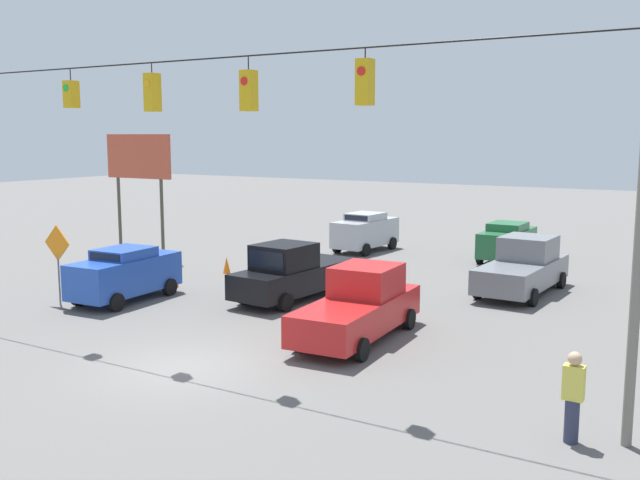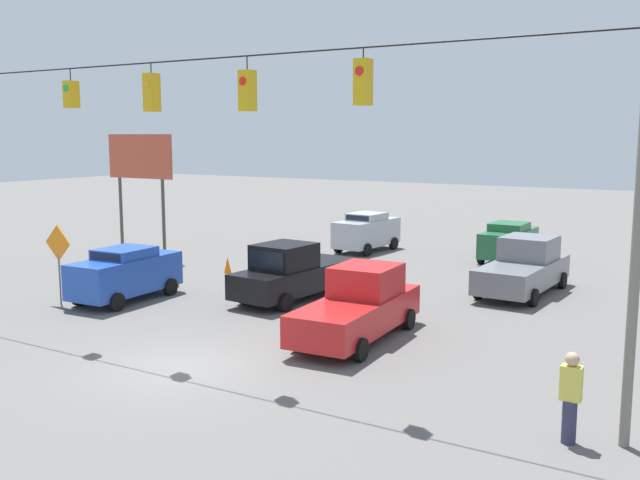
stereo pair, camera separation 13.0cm
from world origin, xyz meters
name	(u,v)px [view 2 (the right image)]	position (x,y,z in m)	size (l,w,h in m)	color
ground_plane	(181,367)	(0.00, 0.00, 0.00)	(140.00, 140.00, 0.00)	#605E5B
overhead_signal_span	(202,156)	(-0.11, -0.92, 5.43)	(21.38, 0.38, 8.42)	slate
sedan_silver_withflow_far	(367,231)	(4.60, -19.15, 1.04)	(2.17, 4.22, 2.00)	#A8AAB2
pickup_truck_red_crossing_near	(359,306)	(-2.67, -4.79, 0.98)	(2.38, 5.63, 2.12)	red
pickup_truck_grey_oncoming_far	(524,268)	(-5.12, -13.50, 0.98)	(2.45, 5.66, 2.12)	slate
pickup_truck_black_withflow_mid	(293,273)	(1.82, -8.05, 0.98)	(2.45, 5.67, 2.12)	black
sedan_blue_parked_shoulder	(125,273)	(6.92, -4.71, 1.01)	(2.17, 4.43, 1.94)	#234CB2
sedan_green_oncoming_deep	(509,241)	(-2.57, -20.06, 0.97)	(1.94, 4.28, 1.85)	#236038
traffic_cone_nearest	(109,293)	(7.20, -4.16, 0.35)	(0.34, 0.34, 0.70)	orange
traffic_cone_second	(175,278)	(6.97, -7.34, 0.35)	(0.34, 0.34, 0.70)	orange
traffic_cone_third	(228,265)	(7.02, -10.71, 0.35)	(0.34, 0.34, 0.70)	orange
traffic_cone_fourth	(266,255)	(7.05, -13.66, 0.35)	(0.34, 0.34, 0.70)	orange
roadside_billboard	(140,166)	(13.50, -12.09, 4.48)	(4.15, 0.16, 6.02)	#4C473D
work_zone_sign	(58,249)	(8.51, -3.10, 1.99)	(1.27, 0.06, 2.84)	slate
pedestrian	(570,397)	(-9.64, -0.51, 0.94)	(0.40, 0.28, 1.84)	#2D334C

